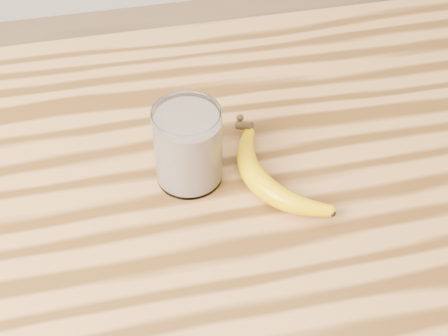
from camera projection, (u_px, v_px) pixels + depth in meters
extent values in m
cube|color=#A66E38|center=(163.00, 206.00, 0.84)|extent=(1.20, 0.80, 0.04)
cylinder|color=brown|center=(382.00, 189.00, 1.47)|extent=(0.06, 0.06, 0.86)
cylinder|color=white|center=(188.00, 146.00, 0.81)|extent=(0.09, 0.09, 0.11)
torus|color=white|center=(186.00, 113.00, 0.77)|extent=(0.09, 0.09, 0.00)
cylinder|color=beige|center=(188.00, 149.00, 0.81)|extent=(0.08, 0.08, 0.10)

